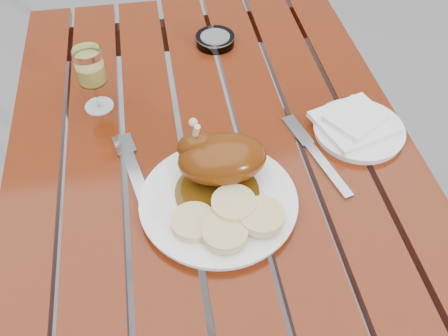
{
  "coord_description": "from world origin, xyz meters",
  "views": [
    {
      "loc": [
        -0.09,
        -0.67,
        1.45
      ],
      "look_at": [
        0.01,
        -0.07,
        0.78
      ],
      "focal_mm": 40.0,
      "sensor_mm": 36.0,
      "label": 1
    }
  ],
  "objects_px": {
    "table": "(216,256)",
    "dinner_plate": "(219,202)",
    "wine_glass": "(93,80)",
    "ashtray": "(215,40)",
    "side_plate": "(359,130)"
  },
  "relations": [
    {
      "from": "table",
      "to": "dinner_plate",
      "type": "relative_size",
      "value": 4.28
    },
    {
      "from": "wine_glass",
      "to": "ashtray",
      "type": "distance_m",
      "value": 0.34
    },
    {
      "from": "table",
      "to": "wine_glass",
      "type": "xyz_separation_m",
      "value": [
        -0.22,
        0.18,
        0.45
      ]
    },
    {
      "from": "dinner_plate",
      "to": "side_plate",
      "type": "relative_size",
      "value": 1.52
    },
    {
      "from": "wine_glass",
      "to": "ashtray",
      "type": "relative_size",
      "value": 1.51
    },
    {
      "from": "dinner_plate",
      "to": "wine_glass",
      "type": "xyz_separation_m",
      "value": [
        -0.21,
        0.31,
        0.06
      ]
    },
    {
      "from": "side_plate",
      "to": "ashtray",
      "type": "bearing_deg",
      "value": 123.46
    },
    {
      "from": "table",
      "to": "dinner_plate",
      "type": "xyz_separation_m",
      "value": [
        -0.01,
        -0.13,
        0.38
      ]
    },
    {
      "from": "table",
      "to": "ashtray",
      "type": "distance_m",
      "value": 0.54
    },
    {
      "from": "table",
      "to": "side_plate",
      "type": "xyz_separation_m",
      "value": [
        0.3,
        0.01,
        0.38
      ]
    },
    {
      "from": "wine_glass",
      "to": "table",
      "type": "bearing_deg",
      "value": -38.99
    },
    {
      "from": "ashtray",
      "to": "side_plate",
      "type": "bearing_deg",
      "value": -56.54
    },
    {
      "from": "dinner_plate",
      "to": "wine_glass",
      "type": "height_order",
      "value": "wine_glass"
    },
    {
      "from": "wine_glass",
      "to": "ashtray",
      "type": "height_order",
      "value": "wine_glass"
    },
    {
      "from": "side_plate",
      "to": "ashtray",
      "type": "xyz_separation_m",
      "value": [
        -0.24,
        0.36,
        0.0
      ]
    }
  ]
}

